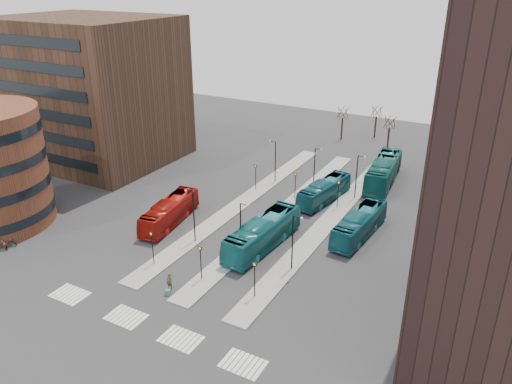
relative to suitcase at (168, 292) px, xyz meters
The scene contains 21 objects.
ground 8.44m from the suitcase, 91.50° to the right, with size 160.00×160.00×0.00m, color #2B2B2D.
island_left 21.98m from the suitcase, 101.07° to the left, with size 2.50×45.00×0.15m, color gray.
island_mid 21.64m from the suitcase, 85.28° to the left, with size 2.50×45.00×0.15m, color gray.
island_right 22.93m from the suitcase, 70.17° to the left, with size 2.50×45.00×0.15m, color gray.
suitcase is the anchor object (origin of this frame).
red_bus 14.97m from the suitcase, 126.90° to the left, with size 2.52×10.77×3.00m, color #9E120C.
teal_bus_a 12.84m from the suitcase, 73.63° to the left, with size 2.87×12.26×3.41m, color #166770.
teal_bus_b 27.39m from the suitcase, 79.47° to the left, with size 2.45×10.47×2.92m, color #13535F.
teal_bus_c 23.26m from the suitcase, 58.49° to the left, with size 2.58×11.03×3.07m, color #155D69.
teal_bus_d 38.25m from the suitcase, 74.65° to the left, with size 3.07×13.13×3.66m, color #125B59.
traveller 1.12m from the suitcase, 116.33° to the left, with size 0.64×0.42×1.76m, color #47412A.
commuter_a 11.86m from the suitcase, 131.09° to the left, with size 0.90×0.70×1.85m, color black.
commuter_b 7.92m from the suitcase, 78.87° to the left, with size 1.07×0.44×1.82m, color black.
commuter_c 9.37m from the suitcase, 69.83° to the left, with size 1.13×0.65×1.75m, color black.
bicycle_mid 21.30m from the suitcase, behind, with size 0.51×1.82×1.09m, color gray.
bicycle_far 21.25m from the suitcase, behind, with size 0.65×1.86×0.98m, color gray.
crosswalk_stripes 4.70m from the suitcase, 70.96° to the right, with size 22.35×2.40×0.01m.
office_block 44.03m from the suitcase, 143.25° to the left, with size 25.00×20.12×22.00m.
sign_poles 14.79m from the suitcase, 84.59° to the left, with size 12.45×22.12×3.65m.
lamp_posts 19.99m from the suitcase, 82.96° to the left, with size 14.04×20.24×6.12m.
bare_trees 54.34m from the suitcase, 87.42° to the left, with size 10.97×8.14×5.90m.
Camera 1 is at (26.40, -21.91, 27.95)m, focal length 35.00 mm.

